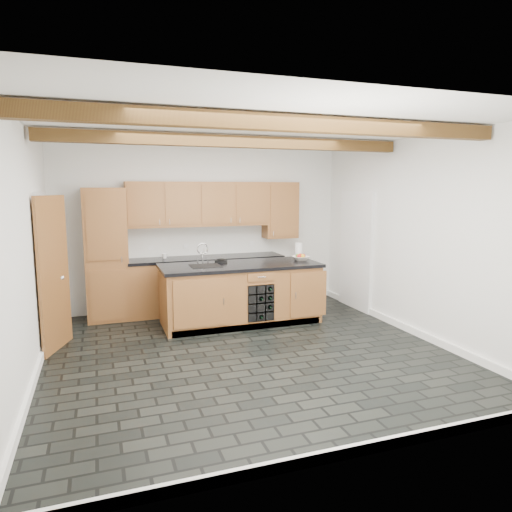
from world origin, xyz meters
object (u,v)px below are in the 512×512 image
Objects in this scene: kitchen_scale at (221,261)px; fruit_bowl at (301,258)px; paper_towel at (299,250)px; island at (241,294)px.

fruit_bowl is (1.29, -0.20, 0.01)m from kitchen_scale.
paper_towel is (1.36, 0.05, 0.10)m from kitchen_scale.
fruit_bowl is at bearing 16.15° from kitchen_scale.
fruit_bowl is (1.04, 0.06, 0.50)m from island.
island is at bearing -176.74° from fruit_bowl.
paper_towel reaches higher than fruit_bowl.
kitchen_scale reaches higher than island.
paper_towel is (0.08, 0.25, 0.09)m from fruit_bowl.
kitchen_scale is at bearing 133.95° from island.
kitchen_scale is at bearing 171.17° from fruit_bowl.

